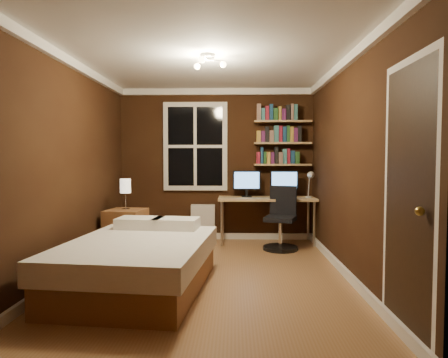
{
  "coord_description": "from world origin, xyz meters",
  "views": [
    {
      "loc": [
        0.3,
        -4.55,
        1.36
      ],
      "look_at": [
        0.17,
        0.45,
        1.09
      ],
      "focal_mm": 32.0,
      "sensor_mm": 36.0,
      "label": 1
    }
  ],
  "objects_px": {
    "bed": "(139,263)",
    "radiator": "(203,222)",
    "monitor_right": "(284,184)",
    "office_chair": "(281,226)",
    "nightstand": "(126,232)",
    "bedside_lamp": "(126,194)",
    "monitor_left": "(247,184)",
    "desk_lamp": "(310,184)",
    "desk": "(267,201)"
  },
  "relations": [
    {
      "from": "bed",
      "to": "radiator",
      "type": "distance_m",
      "value": 2.54
    },
    {
      "from": "monitor_right",
      "to": "office_chair",
      "type": "relative_size",
      "value": 0.48
    },
    {
      "from": "office_chair",
      "to": "monitor_right",
      "type": "bearing_deg",
      "value": 96.76
    },
    {
      "from": "radiator",
      "to": "office_chair",
      "type": "bearing_deg",
      "value": -27.58
    },
    {
      "from": "office_chair",
      "to": "nightstand",
      "type": "bearing_deg",
      "value": -152.73
    },
    {
      "from": "nightstand",
      "to": "monitor_right",
      "type": "bearing_deg",
      "value": 28.78
    },
    {
      "from": "bedside_lamp",
      "to": "monitor_left",
      "type": "height_order",
      "value": "monitor_left"
    },
    {
      "from": "nightstand",
      "to": "desk_lamp",
      "type": "distance_m",
      "value": 2.87
    },
    {
      "from": "office_chair",
      "to": "desk_lamp",
      "type": "bearing_deg",
      "value": 52.72
    },
    {
      "from": "desk",
      "to": "desk_lamp",
      "type": "distance_m",
      "value": 0.73
    },
    {
      "from": "bedside_lamp",
      "to": "office_chair",
      "type": "height_order",
      "value": "bedside_lamp"
    },
    {
      "from": "desk",
      "to": "monitor_right",
      "type": "xyz_separation_m",
      "value": [
        0.29,
        0.08,
        0.28
      ]
    },
    {
      "from": "radiator",
      "to": "office_chair",
      "type": "relative_size",
      "value": 0.63
    },
    {
      "from": "radiator",
      "to": "bed",
      "type": "bearing_deg",
      "value": -100.61
    },
    {
      "from": "monitor_left",
      "to": "desk_lamp",
      "type": "distance_m",
      "value": 1.0
    },
    {
      "from": "radiator",
      "to": "monitor_left",
      "type": "xyz_separation_m",
      "value": [
        0.72,
        -0.12,
        0.65
      ]
    },
    {
      "from": "nightstand",
      "to": "desk_lamp",
      "type": "bearing_deg",
      "value": 22.6
    },
    {
      "from": "office_chair",
      "to": "monitor_left",
      "type": "bearing_deg",
      "value": 152.61
    },
    {
      "from": "bed",
      "to": "bedside_lamp",
      "type": "distance_m",
      "value": 1.71
    },
    {
      "from": "monitor_left",
      "to": "desk",
      "type": "bearing_deg",
      "value": -13.61
    },
    {
      "from": "bedside_lamp",
      "to": "bed",
      "type": "bearing_deg",
      "value": -70.14
    },
    {
      "from": "bedside_lamp",
      "to": "desk",
      "type": "distance_m",
      "value": 2.2
    },
    {
      "from": "nightstand",
      "to": "office_chair",
      "type": "distance_m",
      "value": 2.26
    },
    {
      "from": "nightstand",
      "to": "desk_lamp",
      "type": "relative_size",
      "value": 1.43
    },
    {
      "from": "nightstand",
      "to": "monitor_right",
      "type": "distance_m",
      "value": 2.57
    },
    {
      "from": "radiator",
      "to": "monitor_right",
      "type": "xyz_separation_m",
      "value": [
        1.32,
        -0.12,
        0.65
      ]
    },
    {
      "from": "bedside_lamp",
      "to": "radiator",
      "type": "relative_size",
      "value": 0.74
    },
    {
      "from": "radiator",
      "to": "desk",
      "type": "bearing_deg",
      "value": -10.93
    },
    {
      "from": "monitor_left",
      "to": "office_chair",
      "type": "height_order",
      "value": "monitor_left"
    },
    {
      "from": "bed",
      "to": "nightstand",
      "type": "distance_m",
      "value": 1.61
    },
    {
      "from": "nightstand",
      "to": "monitor_left",
      "type": "xyz_separation_m",
      "value": [
        1.73,
        0.86,
        0.63
      ]
    },
    {
      "from": "radiator",
      "to": "desk_lamp",
      "type": "relative_size",
      "value": 1.34
    },
    {
      "from": "nightstand",
      "to": "monitor_left",
      "type": "height_order",
      "value": "monitor_left"
    },
    {
      "from": "monitor_left",
      "to": "bedside_lamp",
      "type": "bearing_deg",
      "value": -153.59
    },
    {
      "from": "monitor_right",
      "to": "radiator",
      "type": "bearing_deg",
      "value": 174.68
    },
    {
      "from": "nightstand",
      "to": "office_chair",
      "type": "xyz_separation_m",
      "value": [
        2.23,
        0.35,
        0.03
      ]
    },
    {
      "from": "desk",
      "to": "monitor_left",
      "type": "distance_m",
      "value": 0.43
    },
    {
      "from": "bed",
      "to": "monitor_right",
      "type": "bearing_deg",
      "value": 58.86
    },
    {
      "from": "monitor_left",
      "to": "office_chair",
      "type": "bearing_deg",
      "value": -45.77
    },
    {
      "from": "bedside_lamp",
      "to": "desk_lamp",
      "type": "height_order",
      "value": "desk_lamp"
    },
    {
      "from": "bedside_lamp",
      "to": "desk",
      "type": "relative_size",
      "value": 0.28
    },
    {
      "from": "monitor_left",
      "to": "office_chair",
      "type": "relative_size",
      "value": 0.48
    },
    {
      "from": "radiator",
      "to": "desk",
      "type": "height_order",
      "value": "desk"
    },
    {
      "from": "bed",
      "to": "radiator",
      "type": "xyz_separation_m",
      "value": [
        0.47,
        2.5,
        0.02
      ]
    },
    {
      "from": "monitor_left",
      "to": "office_chair",
      "type": "xyz_separation_m",
      "value": [
        0.5,
        -0.51,
        -0.6
      ]
    },
    {
      "from": "nightstand",
      "to": "monitor_left",
      "type": "distance_m",
      "value": 2.03
    },
    {
      "from": "bedside_lamp",
      "to": "monitor_left",
      "type": "xyz_separation_m",
      "value": [
        1.73,
        0.86,
        0.1
      ]
    },
    {
      "from": "radiator",
      "to": "monitor_left",
      "type": "distance_m",
      "value": 0.98
    },
    {
      "from": "monitor_right",
      "to": "office_chair",
      "type": "height_order",
      "value": "monitor_right"
    },
    {
      "from": "bed",
      "to": "desk",
      "type": "height_order",
      "value": "desk"
    }
  ]
}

